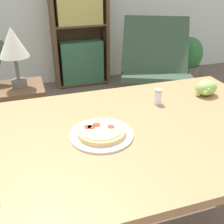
# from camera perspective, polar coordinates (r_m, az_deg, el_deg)

# --- Properties ---
(dining_table) EXTENTS (1.34, 0.89, 0.75)m
(dining_table) POSITION_cam_1_polar(r_m,az_deg,el_deg) (1.25, 5.04, -6.93)
(dining_table) COLOR #A37549
(dining_table) RESTS_ON ground_plane
(pizza_on_plate) EXTENTS (0.26, 0.26, 0.04)m
(pizza_on_plate) POSITION_cam_1_polar(r_m,az_deg,el_deg) (1.14, -2.17, -4.20)
(pizza_on_plate) COLOR white
(pizza_on_plate) RESTS_ON dining_table
(grape_bunch) EXTENTS (0.12, 0.10, 0.08)m
(grape_bunch) POSITION_cam_1_polar(r_m,az_deg,el_deg) (1.56, 18.57, 4.68)
(grape_bunch) COLOR #93BC5B
(grape_bunch) RESTS_ON dining_table
(salt_shaker) EXTENTS (0.04, 0.04, 0.08)m
(salt_shaker) POSITION_cam_1_polar(r_m,az_deg,el_deg) (1.40, 9.31, 3.11)
(salt_shaker) COLOR white
(salt_shaker) RESTS_ON dining_table
(lounge_chair_far) EXTENTS (0.91, 0.98, 0.88)m
(lounge_chair_far) POSITION_cam_1_polar(r_m,az_deg,el_deg) (3.03, 8.55, 6.61)
(lounge_chair_far) COLOR slate
(lounge_chair_far) RESTS_ON ground_plane
(bookshelf) EXTENTS (0.67, 0.28, 1.47)m
(bookshelf) POSITION_cam_1_polar(r_m,az_deg,el_deg) (3.50, -6.57, 16.23)
(bookshelf) COLOR brown
(bookshelf) RESTS_ON ground_plane
(side_table) EXTENTS (0.34, 0.34, 0.56)m
(side_table) POSITION_cam_1_polar(r_m,az_deg,el_deg) (2.32, -17.21, -1.40)
(side_table) COLOR brown
(side_table) RESTS_ON ground_plane
(table_lamp) EXTENTS (0.21, 0.21, 0.43)m
(table_lamp) POSITION_cam_1_polar(r_m,az_deg,el_deg) (2.11, -19.48, 12.70)
(table_lamp) COLOR #665B51
(table_lamp) RESTS_ON side_table
(potted_plant_floor) EXTENTS (0.37, 0.32, 0.58)m
(potted_plant_floor) POSITION_cam_1_polar(r_m,az_deg,el_deg) (3.75, 15.13, 10.12)
(potted_plant_floor) COLOR #70665B
(potted_plant_floor) RESTS_ON ground_plane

